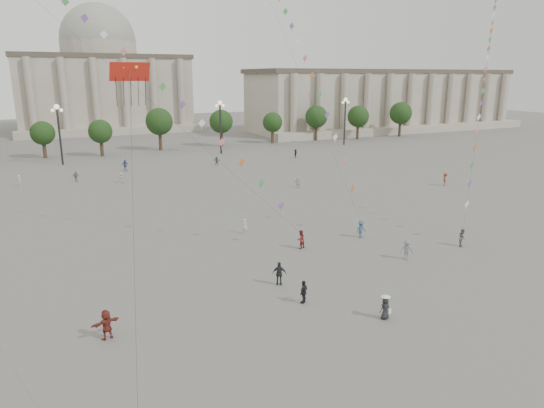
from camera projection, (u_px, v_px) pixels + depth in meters
name	position (u px, v px, depth m)	size (l,w,h in m)	color
ground	(368.00, 317.00, 31.96)	(360.00, 360.00, 0.00)	#5D5B58
hall_east	(385.00, 100.00, 142.99)	(84.00, 26.22, 17.20)	gray
hall_central	(102.00, 80.00, 140.95)	(48.30, 34.30, 35.50)	gray
tree_row	(138.00, 127.00, 98.56)	(137.12, 5.12, 8.00)	#332719
lamp_post_mid_west	(58.00, 123.00, 84.82)	(2.00, 0.90, 10.65)	#262628
lamp_post_mid_east	(220.00, 117.00, 97.36)	(2.00, 0.90, 10.65)	#262628
lamp_post_far_east	(345.00, 113.00, 109.90)	(2.00, 0.90, 10.65)	#262628
person_crowd_0	(125.00, 165.00, 80.62)	(1.14, 0.48, 1.95)	#394D81
person_crowd_4	(121.00, 178.00, 71.90)	(1.41, 0.45, 1.52)	silver
person_crowd_6	(407.00, 250.00, 41.69)	(1.15, 0.66, 1.78)	slate
person_crowd_7	(298.00, 183.00, 68.72)	(1.37, 0.44, 1.48)	silver
person_crowd_8	(445.00, 179.00, 69.96)	(1.21, 0.69, 1.87)	brown
person_crowd_9	(296.00, 153.00, 94.12)	(1.51, 0.48, 1.63)	black
person_crowd_10	(20.00, 181.00, 69.20)	(0.61, 0.40, 1.69)	silver
person_crowd_12	(217.00, 161.00, 86.07)	(1.47, 0.47, 1.58)	#5D5C60
person_crowd_13	(245.00, 226.00, 48.68)	(0.56, 0.37, 1.53)	silver
person_crowd_16	(76.00, 177.00, 72.43)	(0.93, 0.39, 1.58)	#5C5C61
tourist_1	(279.00, 274.00, 36.60)	(1.08, 0.45, 1.84)	#232428
tourist_2	(106.00, 324.00, 29.07)	(1.74, 0.55, 1.87)	maroon
tourist_4	(304.00, 292.00, 33.70)	(0.98, 0.41, 1.67)	black
kite_flyer_0	(301.00, 239.00, 44.41)	(0.85, 0.66, 1.75)	maroon
kite_flyer_1	(361.00, 229.00, 47.38)	(1.10, 0.63, 1.71)	#314E6F
kite_flyer_2	(463.00, 237.00, 45.00)	(0.82, 0.64, 1.70)	slate
hat_person	(385.00, 307.00, 31.49)	(0.76, 0.60, 1.69)	black
dragon_kite	(131.00, 87.00, 26.83)	(2.71, 7.52, 20.27)	red
kite_train_east	(491.00, 35.00, 63.39)	(38.66, 32.11, 61.81)	#3F3F3F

